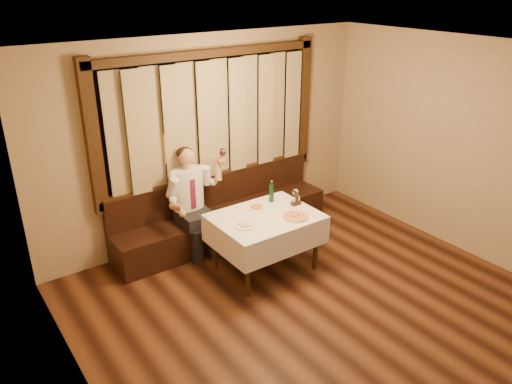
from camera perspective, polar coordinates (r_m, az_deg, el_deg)
room at (r=5.29m, az=5.80°, el=1.66°), size 5.01×6.01×2.81m
banquette at (r=7.08m, az=-3.86°, el=-2.93°), size 3.20×0.61×0.94m
dining_table at (r=6.16m, az=1.08°, el=-3.59°), size 1.27×0.97×0.76m
pizza at (r=6.07m, az=4.54°, el=-2.82°), size 0.33×0.33×0.03m
pasta_red at (r=6.28m, az=0.06°, el=-1.62°), size 0.24×0.24×0.08m
pasta_cream at (r=5.86m, az=-1.19°, el=-3.51°), size 0.28×0.28×0.10m
green_bottle at (r=6.44m, az=1.78°, el=-0.07°), size 0.06×0.06×0.29m
table_wine_glass at (r=6.38m, az=4.51°, el=-0.08°), size 0.08×0.08×0.21m
cruet_caddy at (r=6.39m, az=4.60°, el=-1.07°), size 0.13×0.07×0.14m
seated_man at (r=6.55m, az=-7.38°, el=-0.22°), size 0.81×0.60×1.45m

